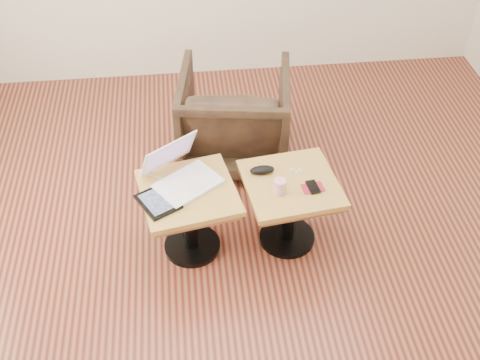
{
  "coord_description": "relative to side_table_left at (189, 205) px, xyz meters",
  "views": [
    {
      "loc": [
        -0.38,
        -2.44,
        2.87
      ],
      "look_at": [
        -0.09,
        0.15,
        0.54
      ],
      "focal_mm": 45.0,
      "sensor_mm": 36.0,
      "label": 1
    }
  ],
  "objects": [
    {
      "name": "side_table_right",
      "position": [
        0.61,
        0.01,
        0.0
      ],
      "size": [
        0.61,
        0.61,
        0.49
      ],
      "rotation": [
        0.0,
        0.0,
        0.13
      ],
      "color": "black",
      "rests_on": "ground"
    },
    {
      "name": "side_table_left",
      "position": [
        0.0,
        0.0,
        0.0
      ],
      "size": [
        0.63,
        0.63,
        0.49
      ],
      "rotation": [
        0.0,
        0.0,
        0.19
      ],
      "color": "black",
      "rests_on": "ground"
    },
    {
      "name": "charging_adapter",
      "position": [
        -0.25,
        0.17,
        0.14
      ],
      "size": [
        0.05,
        0.05,
        0.02
      ],
      "primitive_type": "cube",
      "rotation": [
        0.0,
        0.0,
        0.39
      ],
      "color": "white",
      "rests_on": "side_table_left"
    },
    {
      "name": "room_shell",
      "position": [
        0.39,
        -0.15,
        0.98
      ],
      "size": [
        4.52,
        4.52,
        2.71
      ],
      "color": "#4A1C13",
      "rests_on": "ground"
    },
    {
      "name": "glasses_case",
      "position": [
        0.45,
        0.11,
        0.15
      ],
      "size": [
        0.15,
        0.07,
        0.05
      ],
      "primitive_type": "ellipsoid",
      "rotation": [
        0.0,
        0.0,
        0.02
      ],
      "color": "black",
      "rests_on": "side_table_right"
    },
    {
      "name": "armchair",
      "position": [
        0.36,
        0.89,
        -0.02
      ],
      "size": [
        0.87,
        0.88,
        0.71
      ],
      "primitive_type": "imported",
      "rotation": [
        0.0,
        0.0,
        2.99
      ],
      "color": "black",
      "rests_on": "ground"
    },
    {
      "name": "laptop",
      "position": [
        -0.03,
        0.09,
        0.17
      ],
      "size": [
        0.5,
        0.5,
        0.24
      ],
      "rotation": [
        0.0,
        0.0,
        0.61
      ],
      "color": "white",
      "rests_on": "side_table_left"
    },
    {
      "name": "phone_on_sleeve",
      "position": [
        0.73,
        -0.06,
        0.13
      ],
      "size": [
        0.14,
        0.12,
        0.02
      ],
      "rotation": [
        0.0,
        0.0,
        0.16
      ],
      "color": "maroon",
      "rests_on": "side_table_right"
    },
    {
      "name": "earbuds_tangle",
      "position": [
        0.67,
        0.09,
        0.13
      ],
      "size": [
        0.08,
        0.05,
        0.01
      ],
      "color": "white",
      "rests_on": "side_table_right"
    },
    {
      "name": "striped_cup",
      "position": [
        0.53,
        -0.08,
        0.17
      ],
      "size": [
        0.09,
        0.09,
        0.09
      ],
      "primitive_type": "cylinder",
      "rotation": [
        0.0,
        0.0,
        0.29
      ],
      "color": "#C54F70",
      "rests_on": "side_table_right"
    },
    {
      "name": "tablet",
      "position": [
        -0.17,
        -0.09,
        0.13
      ],
      "size": [
        0.29,
        0.31,
        0.02
      ],
      "rotation": [
        0.0,
        0.0,
        0.5
      ],
      "color": "black",
      "rests_on": "side_table_left"
    }
  ]
}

